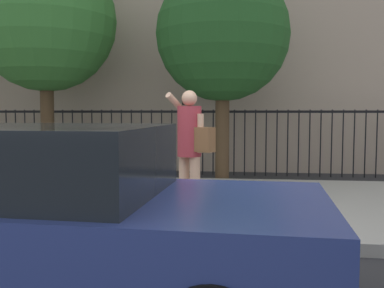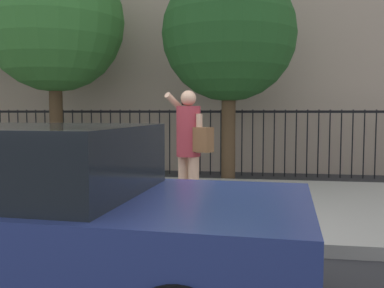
# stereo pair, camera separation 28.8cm
# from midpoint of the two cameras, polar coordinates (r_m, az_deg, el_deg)

# --- Properties ---
(ground_plane) EXTENTS (60.00, 60.00, 0.00)m
(ground_plane) POSITION_cam_midpoint_polar(r_m,az_deg,el_deg) (5.12, -2.99, -13.51)
(ground_plane) COLOR #28282B
(sidewalk) EXTENTS (28.00, 4.40, 0.15)m
(sidewalk) POSITION_cam_midpoint_polar(r_m,az_deg,el_deg) (7.19, 0.85, -7.66)
(sidewalk) COLOR #9E9B93
(sidewalk) RESTS_ON ground
(building_facade) EXTENTS (28.00, 4.00, 9.64)m
(building_facade) POSITION_cam_midpoint_polar(r_m,az_deg,el_deg) (13.69, 5.08, 18.04)
(building_facade) COLOR tan
(building_facade) RESTS_ON ground
(iron_fence) EXTENTS (12.03, 0.04, 1.60)m
(iron_fence) POSITION_cam_midpoint_polar(r_m,az_deg,el_deg) (10.72, 3.86, 1.38)
(iron_fence) COLOR black
(iron_fence) RESTS_ON ground
(parked_hatchback) EXTENTS (4.28, 2.02, 1.45)m
(parked_hatchback) POSITION_cam_midpoint_polar(r_m,az_deg,el_deg) (3.74, -17.48, -9.27)
(parked_hatchback) COLOR navy
(parked_hatchback) RESTS_ON ground
(pedestrian_on_phone) EXTENTS (0.72, 0.62, 1.70)m
(pedestrian_on_phone) POSITION_cam_midpoint_polar(r_m,az_deg,el_deg) (6.18, 1.05, 0.36)
(pedestrian_on_phone) COLOR tan
(pedestrian_on_phone) RESTS_ON sidewalk
(street_tree_mid) EXTENTS (3.14, 3.14, 5.14)m
(street_tree_mid) POSITION_cam_midpoint_polar(r_m,az_deg,el_deg) (10.65, -16.71, 14.88)
(street_tree_mid) COLOR #4C3823
(street_tree_mid) RESTS_ON ground
(street_tree_far) EXTENTS (2.83, 2.83, 4.59)m
(street_tree_far) POSITION_cam_midpoint_polar(r_m,az_deg,el_deg) (9.55, 5.71, 13.91)
(street_tree_far) COLOR #4C3823
(street_tree_far) RESTS_ON ground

